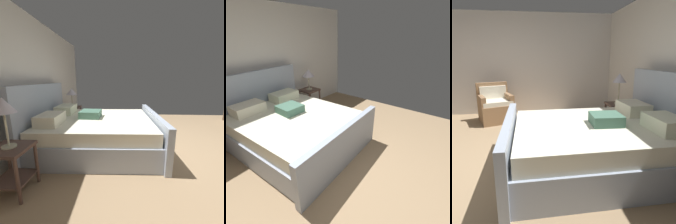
{
  "view_description": "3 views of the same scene",
  "coord_description": "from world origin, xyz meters",
  "views": [
    {
      "loc": [
        -2.75,
        1.2,
        1.38
      ],
      "look_at": [
        0.32,
        1.36,
        0.7
      ],
      "focal_mm": 23.69,
      "sensor_mm": 36.0,
      "label": 1
    },
    {
      "loc": [
        -1.67,
        -0.75,
        2.03
      ],
      "look_at": [
        0.55,
        0.94,
        0.72
      ],
      "focal_mm": 27.8,
      "sensor_mm": 36.0,
      "label": 2
    },
    {
      "loc": [
        2.85,
        0.86,
        1.49
      ],
      "look_at": [
        0.41,
        1.19,
        0.87
      ],
      "focal_mm": 34.94,
      "sensor_mm": 36.0,
      "label": 3
    }
  ],
  "objects": [
    {
      "name": "table_lamp_left",
      "position": [
        -1.2,
        2.5,
        1.08
      ],
      "size": [
        0.27,
        0.27,
        0.59
      ],
      "color": "#B7B293",
      "rests_on": "nightstand_left"
    },
    {
      "name": "bed",
      "position": [
        0.11,
        1.69,
        0.35
      ],
      "size": [
        2.07,
        2.38,
        1.29
      ],
      "color": "#9AA6B8",
      "rests_on": "ground"
    },
    {
      "name": "nightstand_left",
      "position": [
        -1.2,
        2.5,
        0.4
      ],
      "size": [
        0.44,
        0.44,
        0.6
      ],
      "color": "#4E382F",
      "rests_on": "ground"
    },
    {
      "name": "ground_plane",
      "position": [
        0.0,
        0.0,
        -0.01
      ],
      "size": [
        6.2,
        5.88,
        0.02
      ],
      "primitive_type": "cube",
      "color": "#997D5B"
    },
    {
      "name": "table_lamp_right",
      "position": [
        1.43,
        2.58,
        1.03
      ],
      "size": [
        0.31,
        0.31,
        0.53
      ],
      "color": "#B7B293",
      "rests_on": "nightstand_right"
    },
    {
      "name": "wall_back",
      "position": [
        0.0,
        3.0,
        1.3
      ],
      "size": [
        6.32,
        0.12,
        2.6
      ],
      "primitive_type": "cube",
      "color": "silver",
      "rests_on": "ground"
    },
    {
      "name": "nightstand_right",
      "position": [
        1.43,
        2.58,
        0.4
      ],
      "size": [
        0.44,
        0.44,
        0.6
      ],
      "color": "#4E382F",
      "rests_on": "ground"
    }
  ]
}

